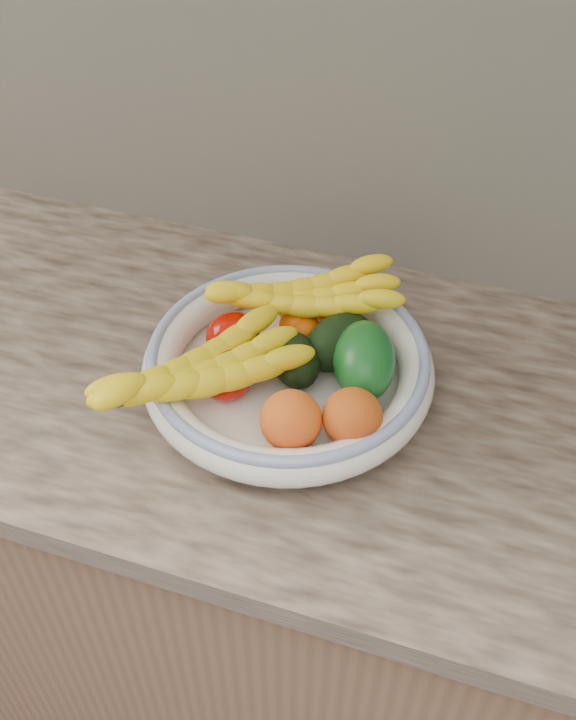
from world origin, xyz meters
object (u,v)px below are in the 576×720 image
(fruit_bowl, at_px, (288,366))
(green_mango, at_px, (364,360))
(banana_bunch_back, at_px, (303,300))
(banana_bunch_front, at_px, (199,376))

(fruit_bowl, xyz_separation_m, green_mango, (0.10, 0.02, 0.03))
(green_mango, relative_size, banana_bunch_back, 0.44)
(fruit_bowl, bearing_deg, green_mango, 8.63)
(banana_bunch_back, bearing_deg, green_mango, -60.03)
(green_mango, xyz_separation_m, banana_bunch_front, (-0.19, -0.10, 0.01))
(fruit_bowl, relative_size, green_mango, 3.15)
(green_mango, height_order, banana_bunch_back, green_mango)
(banana_bunch_back, height_order, banana_bunch_front, banana_bunch_back)
(banana_bunch_front, bearing_deg, banana_bunch_back, 15.53)
(green_mango, bearing_deg, banana_bunch_back, 127.18)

